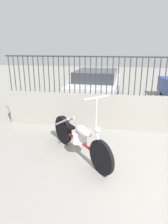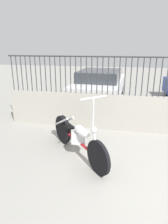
{
  "view_description": "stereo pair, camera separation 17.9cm",
  "coord_description": "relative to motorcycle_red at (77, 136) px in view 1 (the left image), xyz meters",
  "views": [
    {
      "loc": [
        -0.99,
        -2.96,
        2.21
      ],
      "look_at": [
        -1.78,
        1.54,
        0.7
      ],
      "focal_mm": 32.0,
      "sensor_mm": 36.0,
      "label": 1
    },
    {
      "loc": [
        -0.81,
        -2.92,
        2.21
      ],
      "look_at": [
        -1.78,
        1.54,
        0.7
      ],
      "focal_mm": 32.0,
      "sensor_mm": 36.0,
      "label": 2
    }
  ],
  "objects": [
    {
      "name": "car_white",
      "position": [
        -0.12,
        4.62,
        0.25
      ],
      "size": [
        1.94,
        4.21,
        1.28
      ],
      "rotation": [
        0.0,
        0.0,
        1.53
      ],
      "color": "black",
      "rests_on": "ground_plane"
    },
    {
      "name": "low_wall",
      "position": [
        1.79,
        1.53,
        0.08
      ],
      "size": [
        8.27,
        0.18,
        0.98
      ],
      "color": "#9E998E",
      "rests_on": "ground_plane"
    },
    {
      "name": "fence_railing",
      "position": [
        1.79,
        1.53,
        1.19
      ],
      "size": [
        8.27,
        0.04,
        0.99
      ],
      "color": "#2D2D33",
      "rests_on": "low_wall"
    },
    {
      "name": "motorcycle_red",
      "position": [
        0.0,
        0.0,
        0.0
      ],
      "size": [
        1.54,
        1.65,
        1.41
      ],
      "rotation": [
        0.0,
        0.0,
        -0.82
      ],
      "color": "black",
      "rests_on": "ground_plane"
    }
  ]
}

